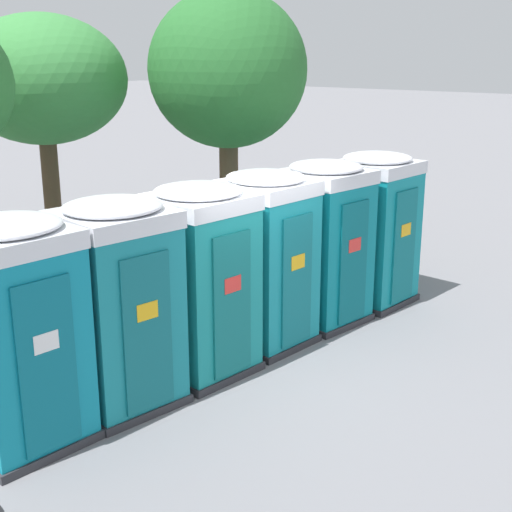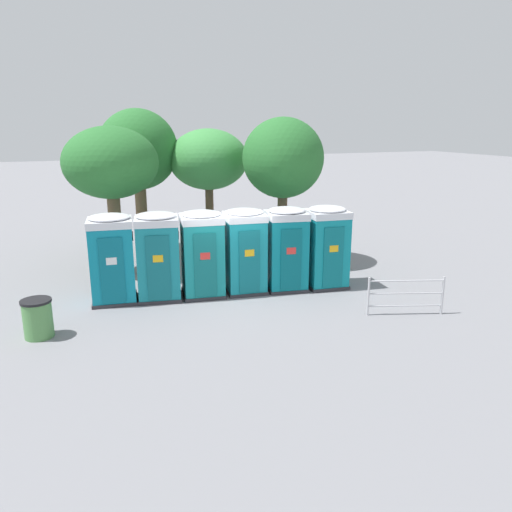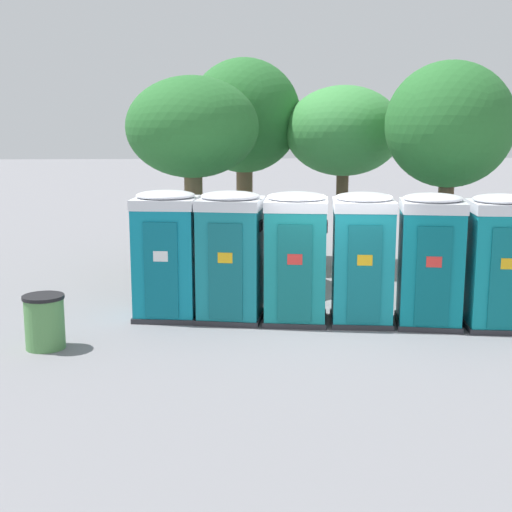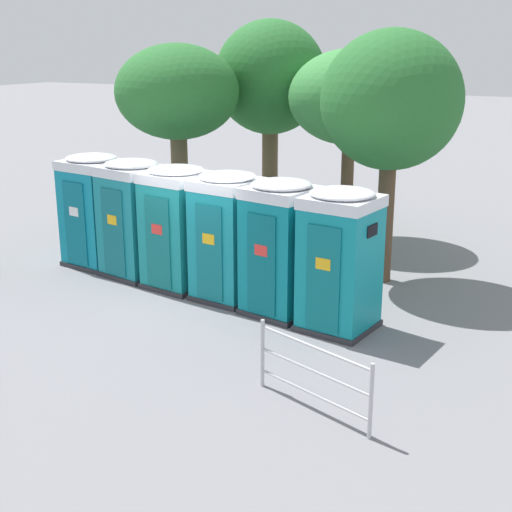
{
  "view_description": "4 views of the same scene",
  "coord_description": "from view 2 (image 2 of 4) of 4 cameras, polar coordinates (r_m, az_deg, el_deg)",
  "views": [
    {
      "loc": [
        -7.35,
        -5.39,
        4.19
      ],
      "look_at": [
        0.42,
        0.11,
        1.38
      ],
      "focal_mm": 50.0,
      "sensor_mm": 36.0,
      "label": 1
    },
    {
      "loc": [
        -4.45,
        -13.4,
        4.98
      ],
      "look_at": [
        0.99,
        0.01,
        1.1
      ],
      "focal_mm": 35.0,
      "sensor_mm": 36.0,
      "label": 2
    },
    {
      "loc": [
        -2.12,
        -13.19,
        3.89
      ],
      "look_at": [
        -1.37,
        0.4,
        1.28
      ],
      "focal_mm": 50.0,
      "sensor_mm": 36.0,
      "label": 3
    },
    {
      "loc": [
        7.33,
        -11.51,
        4.89
      ],
      "look_at": [
        1.38,
        -0.05,
        1.01
      ],
      "focal_mm": 50.0,
      "sensor_mm": 36.0,
      "label": 4
    }
  ],
  "objects": [
    {
      "name": "portapotty_3",
      "position": [
        14.91,
        -1.29,
        0.65
      ],
      "size": [
        1.31,
        1.34,
        2.54
      ],
      "color": "#2D2D33",
      "rests_on": "ground"
    },
    {
      "name": "portapotty_5",
      "position": [
        15.55,
        8.01,
        1.1
      ],
      "size": [
        1.35,
        1.34,
        2.54
      ],
      "color": "#2D2D33",
      "rests_on": "ground"
    },
    {
      "name": "ground_plane",
      "position": [
        14.97,
        -3.5,
        -4.45
      ],
      "size": [
        120.0,
        120.0,
        0.0
      ],
      "primitive_type": "plane",
      "color": "slate"
    },
    {
      "name": "trash_can",
      "position": [
        13.03,
        -23.68,
        -6.54
      ],
      "size": [
        0.71,
        0.71,
        0.94
      ],
      "color": "#518C4C",
      "rests_on": "ground"
    },
    {
      "name": "street_tree_2",
      "position": [
        17.7,
        3.11,
        11.01
      ],
      "size": [
        2.84,
        2.84,
        5.18
      ],
      "color": "brown",
      "rests_on": "ground"
    },
    {
      "name": "portapotty_1",
      "position": [
        14.59,
        -11.13,
        0.04
      ],
      "size": [
        1.44,
        1.41,
        2.54
      ],
      "color": "#2D2D33",
      "rests_on": "ground"
    },
    {
      "name": "portapotty_2",
      "position": [
        14.66,
        -6.14,
        0.32
      ],
      "size": [
        1.37,
        1.36,
        2.54
      ],
      "color": "#2D2D33",
      "rests_on": "ground"
    },
    {
      "name": "portapotty_0",
      "position": [
        14.64,
        -16.13,
        -0.23
      ],
      "size": [
        1.38,
        1.35,
        2.54
      ],
      "color": "#2D2D33",
      "rests_on": "ground"
    },
    {
      "name": "street_tree_0",
      "position": [
        19.61,
        -5.45,
        10.85
      ],
      "size": [
        3.03,
        3.03,
        4.77
      ],
      "color": "brown",
      "rests_on": "ground"
    },
    {
      "name": "portapotty_4",
      "position": [
        15.18,
        3.45,
        0.89
      ],
      "size": [
        1.39,
        1.39,
        2.54
      ],
      "color": "#2D2D33",
      "rests_on": "ground"
    },
    {
      "name": "street_tree_1",
      "position": [
        17.06,
        -16.26,
        10.03
      ],
      "size": [
        3.07,
        3.07,
        4.89
      ],
      "color": "brown",
      "rests_on": "ground"
    },
    {
      "name": "street_tree_3",
      "position": [
        19.74,
        -13.34,
        11.61
      ],
      "size": [
        2.99,
        2.99,
        5.51
      ],
      "color": "brown",
      "rests_on": "ground"
    },
    {
      "name": "event_barrier",
      "position": [
        13.85,
        16.74,
        -4.23
      ],
      "size": [
        1.94,
        0.73,
        1.05
      ],
      "color": "#B7B7BC",
      "rests_on": "ground"
    }
  ]
}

